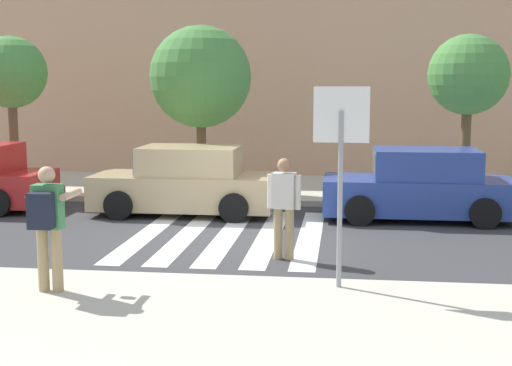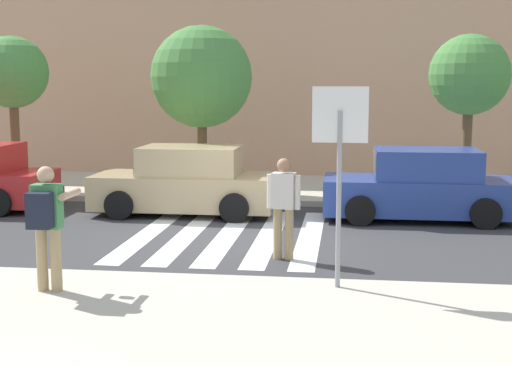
{
  "view_description": "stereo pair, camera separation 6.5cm",
  "coord_description": "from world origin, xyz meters",
  "px_view_note": "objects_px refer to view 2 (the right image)",
  "views": [
    {
      "loc": [
        2.24,
        -13.36,
        2.99
      ],
      "look_at": [
        0.6,
        -0.2,
        1.1
      ],
      "focal_mm": 50.0,
      "sensor_mm": 36.0,
      "label": 1
    },
    {
      "loc": [
        2.3,
        -13.35,
        2.99
      ],
      "look_at": [
        0.6,
        -0.2,
        1.1
      ],
      "focal_mm": 50.0,
      "sensor_mm": 36.0,
      "label": 2
    }
  ],
  "objects_px": {
    "pedestrian_crossing": "(284,203)",
    "street_tree_west": "(12,74)",
    "street_tree_east": "(469,76)",
    "stop_sign": "(340,142)",
    "street_tree_center": "(202,77)",
    "photographer_with_backpack": "(46,218)",
    "parked_car_tan": "(187,182)",
    "parked_car_blue": "(421,187)"
  },
  "relations": [
    {
      "from": "stop_sign",
      "to": "photographer_with_backpack",
      "type": "height_order",
      "value": "stop_sign"
    },
    {
      "from": "stop_sign",
      "to": "parked_car_tan",
      "type": "xyz_separation_m",
      "value": [
        -3.5,
        5.9,
        -1.45
      ]
    },
    {
      "from": "stop_sign",
      "to": "photographer_with_backpack",
      "type": "distance_m",
      "value": 4.11
    },
    {
      "from": "street_tree_east",
      "to": "stop_sign",
      "type": "bearing_deg",
      "value": -110.13
    },
    {
      "from": "stop_sign",
      "to": "street_tree_west",
      "type": "relative_size",
      "value": 0.69
    },
    {
      "from": "street_tree_center",
      "to": "street_tree_east",
      "type": "bearing_deg",
      "value": 1.54
    },
    {
      "from": "photographer_with_backpack",
      "to": "parked_car_blue",
      "type": "distance_m",
      "value": 8.71
    },
    {
      "from": "parked_car_tan",
      "to": "parked_car_blue",
      "type": "height_order",
      "value": "same"
    },
    {
      "from": "street_tree_center",
      "to": "street_tree_east",
      "type": "height_order",
      "value": "street_tree_center"
    },
    {
      "from": "street_tree_center",
      "to": "pedestrian_crossing",
      "type": "bearing_deg",
      "value": -66.37
    },
    {
      "from": "parked_car_tan",
      "to": "parked_car_blue",
      "type": "xyz_separation_m",
      "value": [
        5.21,
        -0.0,
        0.0
      ]
    },
    {
      "from": "photographer_with_backpack",
      "to": "parked_car_tan",
      "type": "relative_size",
      "value": 0.42
    },
    {
      "from": "parked_car_blue",
      "to": "street_tree_west",
      "type": "distance_m",
      "value": 10.86
    },
    {
      "from": "stop_sign",
      "to": "parked_car_blue",
      "type": "bearing_deg",
      "value": 73.91
    },
    {
      "from": "stop_sign",
      "to": "street_tree_center",
      "type": "bearing_deg",
      "value": 114.04
    },
    {
      "from": "pedestrian_crossing",
      "to": "street_tree_center",
      "type": "relative_size",
      "value": 0.41
    },
    {
      "from": "pedestrian_crossing",
      "to": "parked_car_blue",
      "type": "relative_size",
      "value": 0.42
    },
    {
      "from": "parked_car_tan",
      "to": "street_tree_center",
      "type": "xyz_separation_m",
      "value": [
        -0.06,
        2.1,
        2.38
      ]
    },
    {
      "from": "street_tree_west",
      "to": "photographer_with_backpack",
      "type": "bearing_deg",
      "value": -61.9
    },
    {
      "from": "photographer_with_backpack",
      "to": "parked_car_blue",
      "type": "xyz_separation_m",
      "value": [
        5.62,
        6.64,
        -0.44
      ]
    },
    {
      "from": "stop_sign",
      "to": "photographer_with_backpack",
      "type": "xyz_separation_m",
      "value": [
        -3.92,
        -0.74,
        -1.01
      ]
    },
    {
      "from": "street_tree_east",
      "to": "street_tree_west",
      "type": "bearing_deg",
      "value": -179.69
    },
    {
      "from": "photographer_with_backpack",
      "to": "street_tree_center",
      "type": "distance_m",
      "value": 8.95
    },
    {
      "from": "photographer_with_backpack",
      "to": "pedestrian_crossing",
      "type": "xyz_separation_m",
      "value": [
        2.97,
        2.74,
        -0.19
      ]
    },
    {
      "from": "stop_sign",
      "to": "street_tree_east",
      "type": "xyz_separation_m",
      "value": [
        3.0,
        8.18,
        0.95
      ]
    },
    {
      "from": "street_tree_east",
      "to": "photographer_with_backpack",
      "type": "bearing_deg",
      "value": -127.8
    },
    {
      "from": "parked_car_tan",
      "to": "stop_sign",
      "type": "bearing_deg",
      "value": -59.3
    },
    {
      "from": "pedestrian_crossing",
      "to": "stop_sign",
      "type": "bearing_deg",
      "value": -64.76
    },
    {
      "from": "street_tree_east",
      "to": "street_tree_center",
      "type": "bearing_deg",
      "value": -178.46
    },
    {
      "from": "pedestrian_crossing",
      "to": "parked_car_blue",
      "type": "height_order",
      "value": "pedestrian_crossing"
    },
    {
      "from": "pedestrian_crossing",
      "to": "street_tree_east",
      "type": "height_order",
      "value": "street_tree_east"
    },
    {
      "from": "street_tree_east",
      "to": "parked_car_blue",
      "type": "bearing_deg",
      "value": -119.63
    },
    {
      "from": "pedestrian_crossing",
      "to": "street_tree_center",
      "type": "xyz_separation_m",
      "value": [
        -2.62,
        5.99,
        2.13
      ]
    },
    {
      "from": "pedestrian_crossing",
      "to": "parked_car_blue",
      "type": "bearing_deg",
      "value": 55.8
    },
    {
      "from": "parked_car_tan",
      "to": "parked_car_blue",
      "type": "relative_size",
      "value": 1.0
    },
    {
      "from": "parked_car_blue",
      "to": "street_tree_east",
      "type": "bearing_deg",
      "value": 60.37
    },
    {
      "from": "parked_car_tan",
      "to": "parked_car_blue",
      "type": "bearing_deg",
      "value": -0.0
    },
    {
      "from": "photographer_with_backpack",
      "to": "parked_car_tan",
      "type": "height_order",
      "value": "photographer_with_backpack"
    },
    {
      "from": "parked_car_blue",
      "to": "street_tree_east",
      "type": "distance_m",
      "value": 3.55
    },
    {
      "from": "parked_car_blue",
      "to": "street_tree_center",
      "type": "relative_size",
      "value": 0.96
    },
    {
      "from": "pedestrian_crossing",
      "to": "street_tree_west",
      "type": "xyz_separation_m",
      "value": [
        -7.7,
        6.11,
        2.23
      ]
    },
    {
      "from": "street_tree_west",
      "to": "street_tree_east",
      "type": "bearing_deg",
      "value": 0.31
    }
  ]
}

